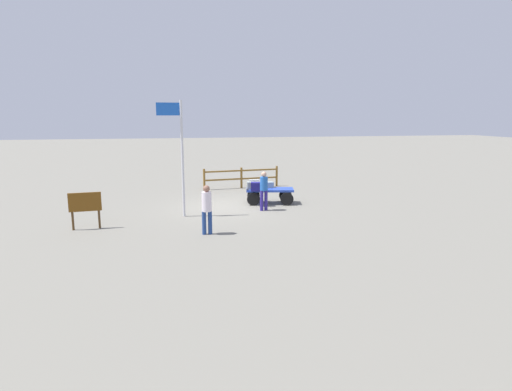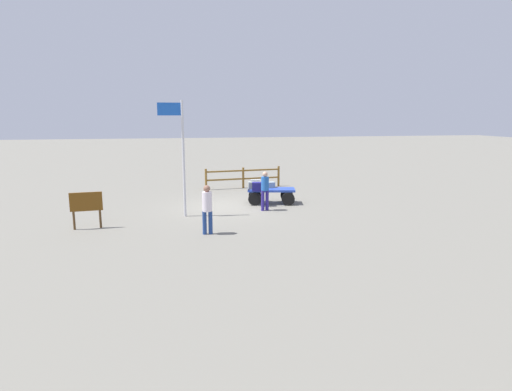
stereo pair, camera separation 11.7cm
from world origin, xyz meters
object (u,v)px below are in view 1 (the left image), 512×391
(flagpole, at_px, (179,149))
(signboard, at_px, (85,205))
(suitcase_grey, at_px, (253,185))
(suitcase_dark, at_px, (268,185))
(suitcase_olive, at_px, (254,184))
(luggage_cart, at_px, (269,193))
(worker_lead, at_px, (264,188))
(suitcase_tan, at_px, (257,187))
(worker_trailing, at_px, (207,206))

(flagpole, height_order, signboard, flagpole)
(suitcase_grey, bearing_deg, suitcase_dark, -158.91)
(suitcase_olive, distance_m, suitcase_grey, 0.48)
(luggage_cart, height_order, suitcase_dark, suitcase_dark)
(worker_lead, bearing_deg, suitcase_grey, -83.11)
(suitcase_tan, xyz_separation_m, suitcase_dark, (-0.71, -0.76, -0.06))
(suitcase_grey, bearing_deg, suitcase_olive, -106.12)
(suitcase_tan, distance_m, signboard, 7.23)
(suitcase_tan, height_order, worker_lead, worker_lead)
(suitcase_tan, relative_size, signboard, 0.44)
(worker_lead, distance_m, flagpole, 3.90)
(suitcase_grey, height_order, worker_lead, worker_lead)
(suitcase_olive, xyz_separation_m, flagpole, (3.43, 2.28, 1.84))
(suitcase_tan, distance_m, worker_trailing, 4.92)
(suitcase_olive, height_order, suitcase_grey, suitcase_olive)
(suitcase_olive, xyz_separation_m, suitcase_grey, (0.13, 0.46, -0.01))
(flagpole, bearing_deg, signboard, 20.70)
(signboard, bearing_deg, suitcase_dark, -155.52)
(suitcase_grey, distance_m, worker_trailing, 5.28)
(worker_trailing, bearing_deg, suitcase_tan, -121.89)
(worker_lead, distance_m, signboard, 7.05)
(worker_lead, bearing_deg, suitcase_olive, -88.86)
(worker_trailing, height_order, flagpole, flagpole)
(suitcase_grey, distance_m, signboard, 7.36)
(suitcase_grey, bearing_deg, flagpole, 28.84)
(worker_trailing, relative_size, signboard, 1.28)
(suitcase_olive, bearing_deg, suitcase_tan, 85.36)
(suitcase_tan, bearing_deg, suitcase_olive, -94.64)
(suitcase_tan, height_order, worker_trailing, worker_trailing)
(luggage_cart, relative_size, signboard, 1.72)
(suitcase_tan, bearing_deg, signboard, 21.34)
(suitcase_olive, height_order, worker_lead, worker_lead)
(suitcase_olive, distance_m, flagpole, 4.51)
(suitcase_grey, xyz_separation_m, flagpole, (3.30, 1.82, 1.85))
(suitcase_dark, xyz_separation_m, worker_trailing, (3.30, 4.93, 0.16))
(worker_trailing, distance_m, flagpole, 3.39)
(suitcase_olive, height_order, worker_trailing, worker_trailing)
(worker_lead, height_order, signboard, worker_lead)
(suitcase_olive, relative_size, worker_lead, 0.30)
(luggage_cart, bearing_deg, suitcase_tan, 32.80)
(suitcase_tan, bearing_deg, suitcase_dark, -133.02)
(suitcase_olive, height_order, flagpole, flagpole)
(suitcase_dark, bearing_deg, flagpole, 27.46)
(flagpole, bearing_deg, worker_lead, -173.39)
(luggage_cart, bearing_deg, suitcase_dark, -91.84)
(suitcase_grey, distance_m, worker_lead, 1.43)
(flagpole, bearing_deg, suitcase_olive, -146.42)
(suitcase_tan, height_order, signboard, signboard)
(suitcase_grey, bearing_deg, worker_lead, 96.89)
(suitcase_tan, xyz_separation_m, suitcase_grey, (0.06, -0.46, -0.02))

